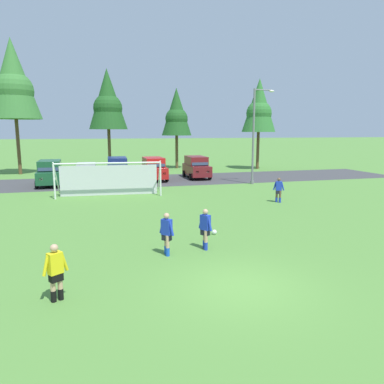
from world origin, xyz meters
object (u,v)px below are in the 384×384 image
(soccer_ball, at_px, (214,232))
(parked_car_slot_center, at_px, (154,168))
(parked_car_slot_far_left, at_px, (50,173))
(parked_car_slot_center_left, at_px, (117,168))
(referee, at_px, (56,273))
(parked_car_slot_center_right, at_px, (196,167))
(player_striker_near, at_px, (279,190))
(street_lamp, at_px, (255,136))
(player_midfield_center, at_px, (167,234))
(player_defender_far, at_px, (205,229))
(soccer_goal, at_px, (109,178))
(parked_car_slot_left, at_px, (86,172))

(soccer_ball, distance_m, parked_car_slot_center, 19.07)
(soccer_ball, relative_size, parked_car_slot_far_left, 0.05)
(parked_car_slot_far_left, xyz_separation_m, parked_car_slot_center_left, (5.85, 2.11, 0.00))
(referee, bearing_deg, parked_car_slot_center_right, 65.93)
(player_striker_near, distance_m, street_lamp, 9.10)
(player_midfield_center, height_order, parked_car_slot_center_right, parked_car_slot_center_right)
(player_defender_far, bearing_deg, street_lamp, 59.43)
(referee, bearing_deg, player_midfield_center, 38.34)
(referee, distance_m, player_midfield_center, 4.70)
(street_lamp, bearing_deg, referee, -127.52)
(player_striker_near, xyz_separation_m, street_lamp, (2.00, 8.18, 3.44))
(referee, bearing_deg, player_defender_far, 31.06)
(soccer_ball, bearing_deg, parked_car_slot_center, 89.19)
(soccer_ball, xyz_separation_m, parked_car_slot_center_left, (-3.09, 20.07, 1.00))
(player_striker_near, bearing_deg, parked_car_slot_center_right, 97.81)
(soccer_goal, xyz_separation_m, parked_car_slot_center, (4.47, 7.51, -0.18))
(soccer_goal, bearing_deg, player_midfield_center, -83.45)
(referee, height_order, parked_car_slot_center_right, parked_car_slot_center_right)
(parked_car_slot_left, distance_m, parked_car_slot_center_left, 2.92)
(soccer_goal, xyz_separation_m, referee, (-2.11, -16.58, -0.47))
(player_midfield_center, height_order, parked_car_slot_left, parked_car_slot_left)
(parked_car_slot_far_left, distance_m, parked_car_slot_center_left, 6.22)
(parked_car_slot_far_left, bearing_deg, parked_car_slot_left, 28.99)
(player_midfield_center, xyz_separation_m, parked_car_slot_left, (-3.33, 21.74, 0.05))
(street_lamp, bearing_deg, parked_car_slot_far_left, 167.87)
(referee, bearing_deg, parked_car_slot_center, 74.71)
(soccer_ball, height_order, street_lamp, street_lamp)
(soccer_ball, height_order, referee, referee)
(soccer_ball, bearing_deg, parked_car_slot_far_left, 116.48)
(soccer_ball, height_order, player_striker_near, player_striker_near)
(soccer_goal, height_order, parked_car_slot_left, soccer_goal)
(parked_car_slot_center_right, xyz_separation_m, street_lamp, (3.84, -5.25, 3.15))
(parked_car_slot_center, bearing_deg, parked_car_slot_center_right, 5.41)
(player_striker_near, relative_size, player_midfield_center, 1.00)
(soccer_goal, bearing_deg, parked_car_slot_far_left, 126.43)
(parked_car_slot_left, bearing_deg, street_lamp, -20.49)
(player_midfield_center, bearing_deg, soccer_goal, 96.55)
(referee, xyz_separation_m, parked_car_slot_center_right, (10.95, 24.51, 0.29))
(soccer_ball, relative_size, parked_car_slot_center_right, 0.05)
(player_defender_far, bearing_deg, parked_car_slot_center_right, 75.16)
(soccer_goal, xyz_separation_m, parked_car_slot_left, (-1.76, 8.07, -0.42))
(soccer_goal, distance_m, player_midfield_center, 13.77)
(player_striker_near, relative_size, player_defender_far, 1.00)
(parked_car_slot_far_left, height_order, parked_car_slot_center_right, same)
(player_midfield_center, distance_m, parked_car_slot_center_right, 22.78)
(soccer_ball, distance_m, soccer_goal, 12.33)
(parked_car_slot_center_right, bearing_deg, soccer_ball, -103.39)
(soccer_ball, xyz_separation_m, player_defender_far, (-1.02, -1.86, 0.71))
(player_midfield_center, distance_m, parked_car_slot_left, 21.99)
(soccer_goal, distance_m, parked_car_slot_center_left, 8.61)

